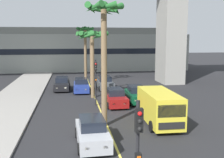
# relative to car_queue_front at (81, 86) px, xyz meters

# --- Properties ---
(lane_stripe_center) EXTENTS (0.14, 56.00, 0.01)m
(lane_stripe_center) POSITION_rel_car_queue_front_xyz_m (1.27, -5.10, -0.72)
(lane_stripe_center) COLOR #DBCC4C
(lane_stripe_center) RESTS_ON ground
(pier_building_backdrop) EXTENTS (39.95, 8.04, 8.08)m
(pier_building_backdrop) POSITION_rel_car_queue_front_xyz_m (1.27, 22.29, 3.26)
(pier_building_backdrop) COLOR #ADB2A8
(pier_building_backdrop) RESTS_ON ground
(car_queue_front) EXTENTS (1.92, 4.15, 1.56)m
(car_queue_front) POSITION_rel_car_queue_front_xyz_m (0.00, 0.00, 0.00)
(car_queue_front) COLOR navy
(car_queue_front) RESTS_ON ground
(car_queue_second) EXTENTS (1.96, 4.16, 1.56)m
(car_queue_second) POSITION_rel_car_queue_front_xyz_m (5.06, -5.94, 0.00)
(car_queue_second) COLOR #0C4728
(car_queue_second) RESTS_ON ground
(car_queue_third) EXTENTS (1.94, 4.15, 1.56)m
(car_queue_third) POSITION_rel_car_queue_front_xyz_m (2.91, 1.37, 0.00)
(car_queue_third) COLOR #4C5156
(car_queue_third) RESTS_ON ground
(car_queue_fourth) EXTENTS (1.94, 4.15, 1.56)m
(car_queue_fourth) POSITION_rel_car_queue_front_xyz_m (-0.03, -15.98, 0.00)
(car_queue_fourth) COLOR #B7BABF
(car_queue_fourth) RESTS_ON ground
(car_queue_fifth) EXTENTS (1.88, 4.13, 1.56)m
(car_queue_fifth) POSITION_rel_car_queue_front_xyz_m (2.81, -6.93, 0.00)
(car_queue_fifth) COLOR maroon
(car_queue_fifth) RESTS_ON ground
(car_queue_sixth) EXTENTS (1.88, 4.13, 1.56)m
(car_queue_sixth) POSITION_rel_car_queue_front_xyz_m (-2.24, 1.39, 0.00)
(car_queue_sixth) COLOR black
(car_queue_sixth) RESTS_ON ground
(delivery_van) EXTENTS (2.23, 5.28, 2.36)m
(delivery_van) POSITION_rel_car_queue_front_xyz_m (5.00, -12.96, 0.57)
(delivery_van) COLOR yellow
(delivery_van) RESTS_ON ground
(traffic_light_median_near) EXTENTS (0.24, 0.37, 4.20)m
(traffic_light_median_near) POSITION_rel_car_queue_front_xyz_m (0.87, -23.13, 1.99)
(traffic_light_median_near) COLOR black
(traffic_light_median_near) RESTS_ON ground
(traffic_light_median_far) EXTENTS (0.24, 0.37, 4.20)m
(traffic_light_median_far) POSITION_rel_car_queue_front_xyz_m (1.06, -6.69, 1.99)
(traffic_light_median_far) COLOR black
(traffic_light_median_far) RESTS_ON ground
(palm_tree_near_median) EXTENTS (2.75, 2.75, 8.56)m
(palm_tree_near_median) POSITION_rel_car_queue_front_xyz_m (1.10, -12.70, 5.98)
(palm_tree_near_median) COLOR brown
(palm_tree_near_median) RESTS_ON ground
(palm_tree_mid_median) EXTENTS (2.99, 3.00, 7.20)m
(palm_tree_mid_median) POSITION_rel_car_queue_front_xyz_m (1.63, 5.73, 5.02)
(palm_tree_mid_median) COLOR brown
(palm_tree_mid_median) RESTS_ON ground
(palm_tree_far_median) EXTENTS (3.35, 3.44, 6.92)m
(palm_tree_far_median) POSITION_rel_car_queue_front_xyz_m (1.04, -3.33, 4.87)
(palm_tree_far_median) COLOR brown
(palm_tree_far_median) RESTS_ON ground
(palm_tree_farthest_median) EXTENTS (2.82, 2.81, 7.97)m
(palm_tree_farthest_median) POSITION_rel_car_queue_front_xyz_m (1.16, 11.69, 5.43)
(palm_tree_farthest_median) COLOR brown
(palm_tree_farthest_median) RESTS_ON ground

